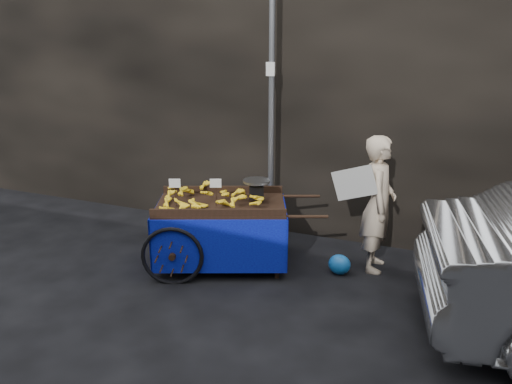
% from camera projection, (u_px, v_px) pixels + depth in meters
% --- Properties ---
extents(ground, '(80.00, 80.00, 0.00)m').
position_uv_depth(ground, '(211.00, 270.00, 6.28)').
color(ground, black).
rests_on(ground, ground).
extents(building_wall, '(13.50, 2.00, 5.00)m').
position_uv_depth(building_wall, '(307.00, 58.00, 7.68)').
color(building_wall, black).
rests_on(building_wall, ground).
extents(street_pole, '(0.12, 0.10, 4.00)m').
position_uv_depth(street_pole, '(271.00, 99.00, 6.72)').
color(street_pole, slate).
rests_on(street_pole, ground).
extents(banana_cart, '(2.40, 1.75, 1.20)m').
position_uv_depth(banana_cart, '(217.00, 210.00, 6.23)').
color(banana_cart, black).
rests_on(banana_cart, ground).
extents(vendor, '(0.80, 0.66, 1.70)m').
position_uv_depth(vendor, '(378.00, 204.00, 6.09)').
color(vendor, '#C6AF93').
rests_on(vendor, ground).
extents(plastic_bag, '(0.28, 0.22, 0.25)m').
position_uv_depth(plastic_bag, '(339.00, 264.00, 6.14)').
color(plastic_bag, blue).
rests_on(plastic_bag, ground).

